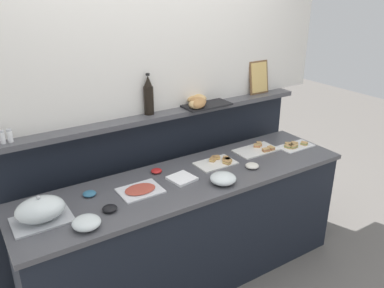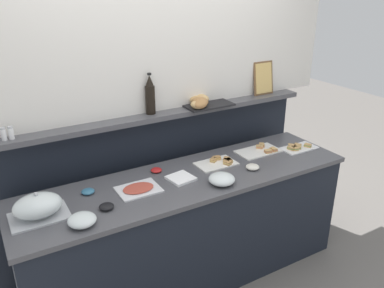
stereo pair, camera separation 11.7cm
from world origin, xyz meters
name	(u,v)px [view 1 (the left image)]	position (x,y,z in m)	size (l,w,h in m)	color
ground_plane	(155,238)	(0.00, 0.60, 0.00)	(12.00, 12.00, 0.00)	slate
buffet_counter	(190,229)	(0.00, 0.00, 0.45)	(2.50, 0.67, 0.89)	black
back_ledge_unit	(157,178)	(0.00, 0.51, 0.66)	(2.69, 0.22, 1.25)	black
upper_wall_panel	(150,22)	(0.00, 0.54, 1.93)	(3.29, 0.08, 1.35)	white
sandwich_platter_front	(218,162)	(0.31, 0.08, 0.90)	(0.31, 0.19, 0.04)	white
sandwich_platter_rear	(258,149)	(0.74, 0.10, 0.90)	(0.37, 0.21, 0.04)	white
sandwich_platter_side	(295,146)	(1.05, -0.01, 0.90)	(0.31, 0.17, 0.04)	white
cold_cuts_platter	(140,190)	(-0.39, 0.01, 0.90)	(0.29, 0.22, 0.02)	silver
serving_cloche	(40,210)	(-1.03, 0.00, 0.96)	(0.34, 0.24, 0.17)	#B7BABF
glass_bowl_large	(223,179)	(0.15, -0.20, 0.93)	(0.19, 0.19, 0.07)	silver
glass_bowl_medium	(87,223)	(-0.83, -0.21, 0.92)	(0.17, 0.17, 0.07)	silver
condiment_bowl_teal	(89,194)	(-0.70, 0.13, 0.91)	(0.09, 0.09, 0.03)	teal
condiment_bowl_cream	(156,171)	(-0.17, 0.20, 0.91)	(0.08, 0.08, 0.03)	red
condiment_bowl_dark	(110,208)	(-0.65, -0.11, 0.91)	(0.09, 0.09, 0.03)	black
condiment_bowl_red	(252,166)	(0.48, -0.13, 0.91)	(0.10, 0.10, 0.04)	silver
napkin_stack	(182,178)	(-0.07, 0.00, 0.90)	(0.17, 0.17, 0.02)	white
wine_bottle_dark	(149,96)	(-0.07, 0.47, 1.40)	(0.08, 0.08, 0.32)	black
salt_shaker	(2,137)	(-1.12, 0.44, 1.30)	(0.03, 0.03, 0.09)	white
pepper_shaker	(10,136)	(-1.07, 0.44, 1.30)	(0.03, 0.03, 0.09)	white
bread_basket	(199,102)	(0.36, 0.42, 1.29)	(0.40, 0.30, 0.08)	black
framed_picture	(259,77)	(1.04, 0.47, 1.40)	(0.21, 0.06, 0.29)	brown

